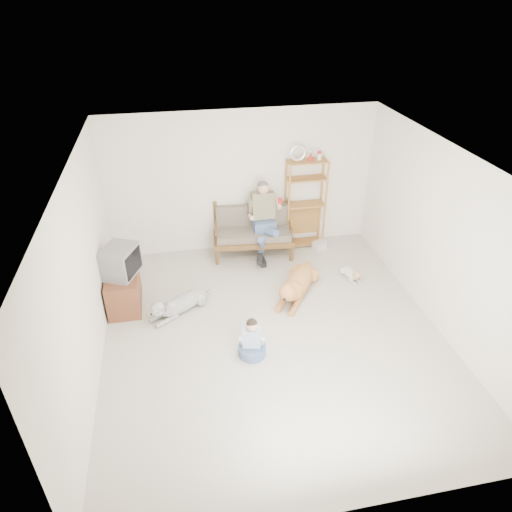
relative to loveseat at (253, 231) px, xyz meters
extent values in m
plane|color=beige|center=(-0.13, -2.43, -0.49)|extent=(5.50, 5.50, 0.00)
plane|color=white|center=(-0.13, -2.43, 2.21)|extent=(5.50, 5.50, 0.00)
plane|color=silver|center=(-0.13, 0.32, 0.86)|extent=(5.00, 0.00, 5.00)
plane|color=silver|center=(-0.13, -5.18, 0.86)|extent=(5.00, 0.00, 5.00)
plane|color=silver|center=(-2.63, -2.43, 0.86)|extent=(0.00, 5.50, 5.50)
plane|color=silver|center=(2.37, -2.43, 0.86)|extent=(0.00, 5.50, 5.50)
cube|color=brown|center=(0.00, -0.07, -0.14)|extent=(1.56, 0.85, 0.10)
cube|color=#63574B|center=(0.00, -0.07, -0.02)|extent=(1.43, 0.74, 0.13)
cube|color=#63574B|center=(0.00, 0.17, 0.21)|extent=(1.38, 0.26, 0.45)
cylinder|color=brown|center=(0.00, 0.23, 0.41)|extent=(1.40, 0.20, 0.05)
cylinder|color=brown|center=(-0.70, -0.37, -0.34)|extent=(0.07, 0.07, 0.30)
cylinder|color=brown|center=(-0.70, 0.23, -0.01)|extent=(0.07, 0.07, 0.95)
cylinder|color=brown|center=(0.70, -0.37, -0.34)|extent=(0.07, 0.07, 0.30)
cylinder|color=brown|center=(0.70, 0.23, -0.01)|extent=(0.07, 0.07, 0.95)
cube|color=#4E618F|center=(0.21, -0.06, 0.15)|extent=(0.40, 0.38, 0.20)
cube|color=#807D59|center=(0.21, 0.04, 0.50)|extent=(0.42, 0.29, 0.53)
sphere|color=tan|center=(0.21, 0.01, 0.85)|extent=(0.21, 0.21, 0.21)
sphere|color=#534F4A|center=(0.21, 0.03, 0.89)|extent=(0.19, 0.19, 0.19)
cylinder|color=red|center=(0.48, -0.19, 0.67)|extent=(0.07, 0.07, 0.09)
cube|color=olive|center=(1.05, 0.12, 1.26)|extent=(0.74, 0.30, 0.03)
torus|color=silver|center=(0.86, 0.12, 1.42)|extent=(0.30, 0.05, 0.30)
cone|color=red|center=(1.10, 0.12, 1.35)|extent=(0.10, 0.10, 0.16)
cylinder|color=olive|center=(0.69, -0.02, 0.39)|extent=(0.04, 0.04, 1.76)
cylinder|color=olive|center=(0.69, 0.27, 0.39)|extent=(0.04, 0.04, 1.76)
cylinder|color=olive|center=(1.41, -0.02, 0.39)|extent=(0.04, 0.04, 1.76)
cylinder|color=olive|center=(1.41, 0.27, 0.39)|extent=(0.04, 0.04, 1.76)
cube|color=silver|center=(1.32, -0.12, -0.41)|extent=(0.30, 0.27, 0.16)
cube|color=brown|center=(-2.35, -1.25, -0.19)|extent=(0.51, 0.91, 0.60)
cube|color=brown|center=(-2.59, -1.47, -0.19)|extent=(0.03, 0.40, 0.50)
cube|color=brown|center=(-2.59, -1.03, -0.19)|extent=(0.03, 0.40, 0.50)
cube|color=slate|center=(-2.33, -1.24, 0.35)|extent=(0.65, 0.71, 0.48)
cube|color=black|center=(-2.12, -1.33, 0.35)|extent=(0.21, 0.45, 0.38)
cube|color=silver|center=(-1.38, 0.31, -0.19)|extent=(0.12, 0.02, 0.08)
ellipsoid|color=#B57B3E|center=(0.54, -1.38, -0.31)|extent=(0.95, 1.15, 0.35)
sphere|color=#B57B3E|center=(0.36, -1.66, -0.29)|extent=(0.35, 0.35, 0.35)
sphere|color=#B57B3E|center=(0.20, -1.89, -0.13)|extent=(0.28, 0.28, 0.28)
ellipsoid|color=#B57B3E|center=(0.14, -2.00, -0.16)|extent=(0.21, 0.23, 0.11)
cylinder|color=#B57B3E|center=(0.85, -0.92, -0.41)|extent=(0.16, 0.45, 0.06)
ellipsoid|color=#B57B3E|center=(0.14, -1.82, -0.13)|extent=(0.10, 0.11, 0.14)
ellipsoid|color=#B57B3E|center=(0.30, -1.93, -0.13)|extent=(0.10, 0.11, 0.14)
ellipsoid|color=white|center=(-1.42, -1.55, -0.35)|extent=(0.91, 0.75, 0.27)
sphere|color=white|center=(-1.65, -1.69, -0.33)|extent=(0.27, 0.27, 0.27)
sphere|color=white|center=(-1.83, -1.82, -0.22)|extent=(0.23, 0.23, 0.23)
ellipsoid|color=white|center=(-1.92, -1.87, -0.24)|extent=(0.19, 0.18, 0.09)
cylinder|color=white|center=(-1.05, -1.30, -0.43)|extent=(0.25, 0.31, 0.04)
ellipsoid|color=white|center=(-1.86, -1.74, -0.22)|extent=(0.09, 0.08, 0.11)
ellipsoid|color=white|center=(-1.77, -1.87, -0.22)|extent=(0.09, 0.08, 0.11)
ellipsoid|color=silver|center=(1.55, -1.17, -0.40)|extent=(0.25, 0.44, 0.16)
sphere|color=silver|center=(1.58, -1.29, -0.39)|extent=(0.16, 0.16, 0.16)
sphere|color=tan|center=(1.60, -1.39, -0.32)|extent=(0.15, 0.15, 0.15)
ellipsoid|color=tan|center=(1.61, -1.46, -0.34)|extent=(0.08, 0.12, 0.06)
cylinder|color=silver|center=(1.52, -0.96, -0.45)|extent=(0.11, 0.16, 0.03)
cone|color=tan|center=(1.54, -1.38, -0.28)|extent=(0.04, 0.04, 0.05)
cone|color=tan|center=(1.64, -1.37, -0.28)|extent=(0.04, 0.04, 0.05)
torus|color=red|center=(1.59, -1.37, -0.33)|extent=(0.14, 0.14, 0.02)
cylinder|color=#4E618F|center=(-0.53, -2.78, -0.41)|extent=(0.40, 0.40, 0.14)
cube|color=silver|center=(-0.53, -2.76, -0.18)|extent=(0.28, 0.22, 0.31)
sphere|color=tan|center=(-0.53, -2.78, 0.04)|extent=(0.16, 0.16, 0.16)
sphere|color=black|center=(-0.53, -2.77, 0.07)|extent=(0.15, 0.15, 0.15)
camera|label=1|loc=(-1.40, -7.53, 4.13)|focal=32.00mm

